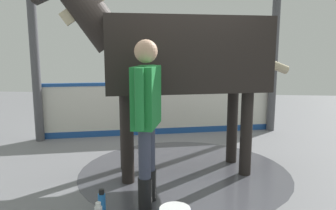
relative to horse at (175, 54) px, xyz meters
name	(u,v)px	position (x,y,z in m)	size (l,w,h in m)	color
ground_plane	(172,168)	(-0.16, -0.06, -1.63)	(16.00, 16.00, 0.02)	gray
wet_patch	(184,171)	(-0.03, 0.13, -1.62)	(2.91, 2.91, 0.00)	#4C4C54
barrier_wall	(161,110)	(-2.06, -0.43, -1.14)	(1.32, 4.57, 1.06)	silver
roof_post_near	(35,56)	(-1.34, -2.63, -0.06)	(0.16, 0.16, 3.13)	#4C4C51
roof_post_far	(274,56)	(-2.56, 1.83, -0.06)	(0.16, 0.16, 3.13)	#4C4C51
horse	(175,54)	(0.00, 0.00, 0.00)	(1.45, 3.42, 2.78)	black
handler	(147,111)	(1.01, -0.23, -0.58)	(0.71, 0.25, 1.78)	black
bottle_spray	(102,203)	(1.28, -0.66, -1.50)	(0.08, 0.08, 0.28)	blue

